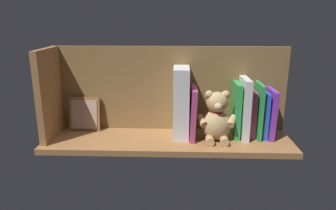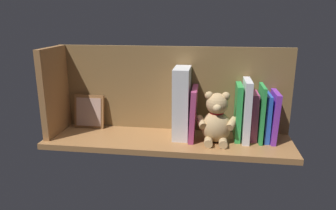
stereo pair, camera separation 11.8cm
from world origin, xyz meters
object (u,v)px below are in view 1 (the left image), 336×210
object	(u,v)px
teddy_bear	(216,119)
book_0	(270,113)
dictionary_thick_white	(181,102)
picture_frame_leaning	(85,114)

from	to	relation	value
teddy_bear	book_0	bearing A→B (deg)	-167.82
teddy_bear	dictionary_thick_white	xyz separation A→B (cm)	(13.25, -3.93, 5.07)
teddy_bear	picture_frame_leaning	distance (cm)	53.31
book_0	teddy_bear	bearing A→B (deg)	12.27
teddy_bear	picture_frame_leaning	bearing A→B (deg)	-9.55
book_0	picture_frame_leaning	xyz separation A→B (cm)	(73.57, -4.18, -2.51)
book_0	dictionary_thick_white	world-z (taller)	dictionary_thick_white
dictionary_thick_white	picture_frame_leaning	world-z (taller)	dictionary_thick_white
picture_frame_leaning	teddy_bear	bearing A→B (deg)	170.54
book_0	teddy_bear	world-z (taller)	teddy_bear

